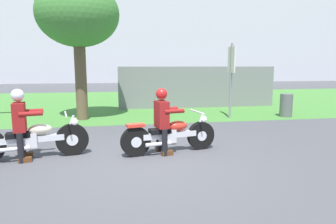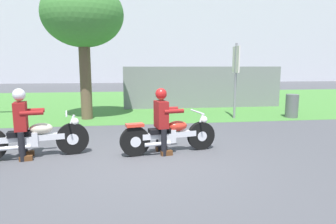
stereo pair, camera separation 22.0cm
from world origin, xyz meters
The scene contains 11 objects.
ground centered at (0.00, 0.00, 0.00)m, with size 120.00×120.00×0.00m, color #4C4C51.
grass_verge centered at (0.00, 9.76, 0.00)m, with size 60.00×12.00×0.01m, color #478438.
stadium_facade centered at (2.19, 30.72, 6.66)m, with size 47.27×8.00×13.31m, color silver.
motorcycle_lead centered at (0.58, 0.64, 0.38)m, with size 2.10×0.74×0.87m.
rider_lead centered at (0.41, 0.61, 0.81)m, with size 0.61×0.53×1.39m.
motorcycle_follow centered at (-2.20, 0.66, 0.40)m, with size 2.19×0.75×0.89m.
rider_follow centered at (-2.37, 0.63, 0.82)m, with size 0.61×0.53×1.41m.
tree_roadside centered at (-1.71, 5.03, 3.47)m, with size 2.70×2.70×4.60m.
trash_can centered at (5.53, 4.34, 0.42)m, with size 0.44×0.44×0.83m, color #595E5B.
sign_banner centered at (3.43, 4.44, 1.72)m, with size 0.08×0.60×2.60m.
fence_segment centered at (3.04, 7.15, 0.90)m, with size 7.00×0.06×1.80m, color slate.
Camera 1 is at (-0.51, -5.42, 1.85)m, focal length 31.66 mm.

